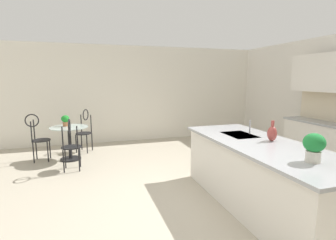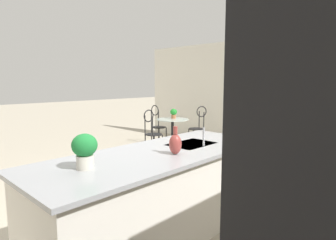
# 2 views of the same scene
# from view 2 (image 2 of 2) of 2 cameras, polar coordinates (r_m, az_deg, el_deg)

# --- Properties ---
(ground_plane) EXTENTS (40.00, 40.00, 0.00)m
(ground_plane) POSITION_cam_2_polar(r_m,az_deg,el_deg) (4.14, -7.34, -16.04)
(ground_plane) COLOR #B2A893
(wall_left_window) EXTENTS (0.12, 7.80, 2.70)m
(wall_left_window) POSITION_cam_2_polar(r_m,az_deg,el_deg) (7.27, 19.59, 4.77)
(wall_left_window) COLOR silver
(wall_left_window) RESTS_ON ground
(kitchen_island) EXTENTS (2.80, 1.06, 0.92)m
(kitchen_island) POSITION_cam_2_polar(r_m,az_deg,el_deg) (3.19, -1.81, -14.35)
(kitchen_island) COLOR white
(kitchen_island) RESTS_ON ground
(bistro_table) EXTENTS (0.80, 0.80, 0.74)m
(bistro_table) POSITION_cam_2_polar(r_m,az_deg,el_deg) (7.12, 0.91, -2.16)
(bistro_table) COLOR black
(bistro_table) RESTS_ON ground
(chair_near_window) EXTENTS (0.39, 0.49, 1.04)m
(chair_near_window) POSITION_cam_2_polar(r_m,az_deg,el_deg) (7.61, -2.14, -0.56)
(chair_near_window) COLOR black
(chair_near_window) RESTS_ON ground
(chair_by_island) EXTENTS (0.49, 0.39, 1.04)m
(chair_by_island) POSITION_cam_2_polar(r_m,az_deg,el_deg) (6.51, -3.25, -1.97)
(chair_by_island) COLOR black
(chair_by_island) RESTS_ON ground
(chair_toward_desk) EXTENTS (0.52, 0.51, 1.04)m
(chair_toward_desk) POSITION_cam_2_polar(r_m,az_deg,el_deg) (7.37, 6.05, -0.86)
(chair_toward_desk) COLOR black
(chair_toward_desk) RESTS_ON ground
(sink_faucet) EXTENTS (0.02, 0.02, 0.22)m
(sink_faucet) POSITION_cam_2_polar(r_m,az_deg,el_deg) (3.31, 7.14, -3.33)
(sink_faucet) COLOR #B2B5BA
(sink_faucet) RESTS_ON kitchen_island
(potted_plant_on_table) EXTENTS (0.17, 0.17, 0.24)m
(potted_plant_on_table) POSITION_cam_2_polar(r_m,az_deg,el_deg) (7.19, 1.13, 1.43)
(potted_plant_on_table) COLOR #9E603D
(potted_plant_on_table) RESTS_ON bistro_table
(potted_plant_counter_far) EXTENTS (0.22, 0.22, 0.30)m
(potted_plant_counter_far) POSITION_cam_2_polar(r_m,az_deg,el_deg) (2.52, -16.31, -5.55)
(potted_plant_counter_far) COLOR beige
(potted_plant_counter_far) RESTS_ON kitchen_island
(vase_on_counter) EXTENTS (0.13, 0.13, 0.29)m
(vase_on_counter) POSITION_cam_2_polar(r_m,az_deg,el_deg) (2.93, 1.47, -4.73)
(vase_on_counter) COLOR #993D38
(vase_on_counter) RESTS_ON kitchen_island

